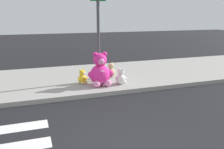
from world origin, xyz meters
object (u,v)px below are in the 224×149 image
object	(u,v)px
plush_yellow	(82,78)
plush_tan	(111,71)
plush_pink_large	(100,72)
sign_pole	(98,35)
plush_white	(121,78)

from	to	relation	value
plush_yellow	plush_tan	distance (m)	1.38
plush_pink_large	plush_tan	xyz separation A→B (m)	(0.71, 0.98, -0.24)
sign_pole	plush_white	xyz separation A→B (m)	(0.61, -0.70, -1.47)
plush_yellow	sign_pole	bearing A→B (deg)	13.76
plush_yellow	plush_tan	world-z (taller)	plush_tan
plush_tan	plush_pink_large	bearing A→B (deg)	-125.74
plush_pink_large	plush_tan	size ratio (longest dim) A/B	2.04
sign_pole	plush_yellow	size ratio (longest dim) A/B	6.35
plush_white	plush_tan	xyz separation A→B (m)	(-0.02, 1.10, -0.00)
plush_yellow	plush_tan	size ratio (longest dim) A/B	0.88
sign_pole	plush_tan	size ratio (longest dim) A/B	5.58
sign_pole	plush_pink_large	distance (m)	1.37
sign_pole	plush_white	size ratio (longest dim) A/B	5.54
sign_pole	plush_yellow	bearing A→B (deg)	-166.24
plush_pink_large	plush_white	bearing A→B (deg)	-8.87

